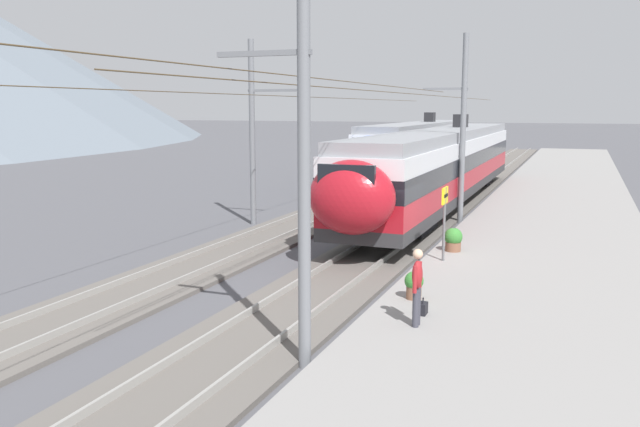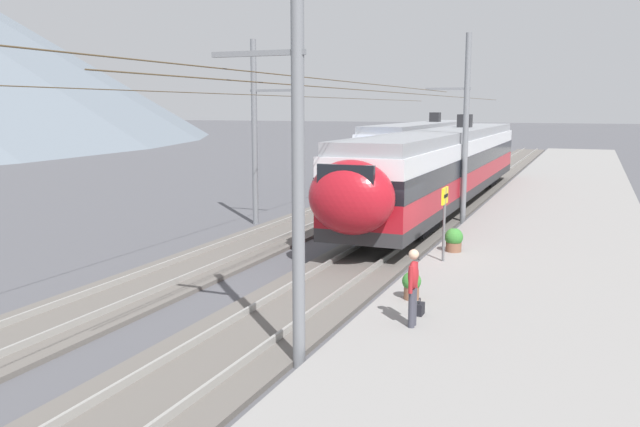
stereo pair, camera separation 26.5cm
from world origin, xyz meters
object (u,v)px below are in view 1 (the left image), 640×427
object	(u,v)px
potted_plant_platform_edge	(453,239)
potted_plant_by_shelter	(414,284)
passenger_walking	(417,283)
catenary_mast_far_side	(255,130)
platform_sign	(445,207)
catenary_mast_mid	(461,127)
handbag_beside_passenger	(423,308)
train_far_track	(417,146)
train_near_platform	(443,163)
catenary_mast_west	(299,152)

from	to	relation	value
potted_plant_platform_edge	potted_plant_by_shelter	xyz separation A→B (m)	(-5.80, -0.10, -0.03)
passenger_walking	potted_plant_by_shelter	xyz separation A→B (m)	(1.97, 0.53, -0.56)
catenary_mast_far_side	potted_plant_platform_edge	distance (m)	10.16
platform_sign	passenger_walking	size ratio (longest dim) A/B	1.34
catenary_mast_mid	handbag_beside_passenger	world-z (taller)	catenary_mast_mid
train_far_track	potted_plant_platform_edge	size ratio (longest dim) A/B	30.44
train_near_platform	potted_plant_platform_edge	distance (m)	11.30
platform_sign	catenary_mast_mid	bearing A→B (deg)	7.07
platform_sign	passenger_walking	bearing A→B (deg)	-173.93
platform_sign	potted_plant_by_shelter	distance (m)	4.52
train_far_track	catenary_mast_west	bearing A→B (deg)	-170.15
catenary_mast_west	passenger_walking	xyz separation A→B (m)	(2.35, -1.71, -2.90)
handbag_beside_passenger	catenary_mast_west	bearing A→B (deg)	152.42
passenger_walking	potted_plant_by_shelter	world-z (taller)	passenger_walking
train_far_track	potted_plant_platform_edge	xyz separation A→B (m)	(-24.68, -7.12, -1.53)
train_far_track	passenger_walking	bearing A→B (deg)	-166.56
catenary_mast_far_side	potted_plant_platform_edge	size ratio (longest dim) A/B	53.42
handbag_beside_passenger	potted_plant_platform_edge	world-z (taller)	potted_plant_platform_edge
train_near_platform	train_far_track	distance (m)	14.52
catenary_mast_mid	platform_sign	size ratio (longest dim) A/B	18.24
platform_sign	potted_plant_by_shelter	bearing A→B (deg)	-178.19
catenary_mast_far_side	handbag_beside_passenger	xyz separation A→B (m)	(-10.40, -9.55, -3.58)
catenary_mast_far_side	potted_plant_by_shelter	distance (m)	13.38
train_far_track	platform_sign	bearing A→B (deg)	-164.84
catenary_mast_west	potted_plant_by_shelter	distance (m)	5.66
train_near_platform	handbag_beside_passenger	distance (m)	18.20
train_far_track	handbag_beside_passenger	world-z (taller)	train_far_track
potted_plant_platform_edge	potted_plant_by_shelter	distance (m)	5.81
potted_plant_by_shelter	platform_sign	bearing A→B (deg)	1.81
potted_plant_by_shelter	handbag_beside_passenger	bearing A→B (deg)	-156.89
platform_sign	handbag_beside_passenger	world-z (taller)	platform_sign
catenary_mast_west	passenger_walking	bearing A→B (deg)	-36.11
catenary_mast_west	potted_plant_platform_edge	bearing A→B (deg)	-6.07
train_far_track	catenary_mast_far_side	distance (m)	21.38
catenary_mast_west	handbag_beside_passenger	bearing A→B (deg)	-27.58
train_far_track	potted_plant_by_shelter	bearing A→B (deg)	-166.67
handbag_beside_passenger	potted_plant_by_shelter	bearing A→B (deg)	23.11
train_near_platform	train_far_track	xyz separation A→B (m)	(13.78, 4.55, -0.01)
train_far_track	catenary_mast_mid	size ratio (longest dim) A/B	0.57
catenary_mast_west	platform_sign	xyz separation A→B (m)	(8.65, -1.04, -2.18)
train_far_track	catenary_mast_west	world-z (taller)	catenary_mast_west
catenary_mast_mid	handbag_beside_passenger	bearing A→B (deg)	-173.17
catenary_mast_west	platform_sign	world-z (taller)	catenary_mast_west
train_far_track	catenary_mast_mid	xyz separation A→B (m)	(-17.74, -6.04, 1.89)
platform_sign	potted_plant_by_shelter	xyz separation A→B (m)	(-4.33, -0.14, -1.28)
catenary_mast_mid	catenary_mast_far_side	bearing A→B (deg)	113.84
train_far_track	handbag_beside_passenger	size ratio (longest dim) A/B	58.93
train_near_platform	potted_plant_by_shelter	distance (m)	16.99
train_near_platform	catenary_mast_mid	size ratio (longest dim) A/B	0.70
passenger_walking	potted_plant_by_shelter	size ratio (longest dim) A/B	2.45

